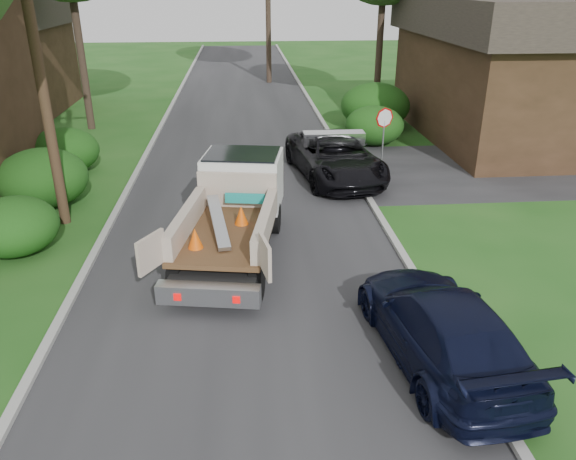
{
  "coord_description": "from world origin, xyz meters",
  "views": [
    {
      "loc": [
        -0.05,
        -11.19,
        6.74
      ],
      "look_at": [
        0.98,
        1.18,
        1.2
      ],
      "focal_mm": 35.0,
      "sensor_mm": 36.0,
      "label": 1
    }
  ],
  "objects_px": {
    "black_pickup": "(335,157)",
    "navy_suv": "(442,326)",
    "stop_sign": "(384,126)",
    "flatbed_truck": "(237,202)",
    "utility_pole": "(35,44)",
    "house_right": "(529,67)"
  },
  "relations": [
    {
      "from": "navy_suv",
      "to": "flatbed_truck",
      "type": "bearing_deg",
      "value": -61.63
    },
    {
      "from": "utility_pole",
      "to": "flatbed_truck",
      "type": "distance_m",
      "value": 6.8
    },
    {
      "from": "utility_pole",
      "to": "black_pickup",
      "type": "distance_m",
      "value": 10.46
    },
    {
      "from": "stop_sign",
      "to": "house_right",
      "type": "relative_size",
      "value": 0.19
    },
    {
      "from": "stop_sign",
      "to": "flatbed_truck",
      "type": "distance_m",
      "value": 8.06
    },
    {
      "from": "flatbed_truck",
      "to": "navy_suv",
      "type": "height_order",
      "value": "flatbed_truck"
    },
    {
      "from": "stop_sign",
      "to": "flatbed_truck",
      "type": "bearing_deg",
      "value": -132.77
    },
    {
      "from": "house_right",
      "to": "black_pickup",
      "type": "xyz_separation_m",
      "value": [
        -9.68,
        -5.45,
        -2.36
      ]
    },
    {
      "from": "flatbed_truck",
      "to": "black_pickup",
      "type": "height_order",
      "value": "flatbed_truck"
    },
    {
      "from": "flatbed_truck",
      "to": "black_pickup",
      "type": "xyz_separation_m",
      "value": [
        3.59,
        5.45,
        -0.45
      ]
    },
    {
      "from": "utility_pole",
      "to": "black_pickup",
      "type": "bearing_deg",
      "value": 22.05
    },
    {
      "from": "utility_pole",
      "to": "house_right",
      "type": "distance_m",
      "value": 20.66
    },
    {
      "from": "utility_pole",
      "to": "navy_suv",
      "type": "distance_m",
      "value": 12.57
    },
    {
      "from": "utility_pole",
      "to": "navy_suv",
      "type": "bearing_deg",
      "value": -39.48
    },
    {
      "from": "house_right",
      "to": "navy_suv",
      "type": "height_order",
      "value": "house_right"
    },
    {
      "from": "stop_sign",
      "to": "navy_suv",
      "type": "distance_m",
      "value": 11.66
    },
    {
      "from": "black_pickup",
      "to": "navy_suv",
      "type": "bearing_deg",
      "value": -97.25
    },
    {
      "from": "stop_sign",
      "to": "black_pickup",
      "type": "xyz_separation_m",
      "value": [
        -1.88,
        -0.45,
        -0.98
      ]
    },
    {
      "from": "flatbed_truck",
      "to": "navy_suv",
      "type": "distance_m",
      "value": 6.82
    },
    {
      "from": "stop_sign",
      "to": "utility_pole",
      "type": "bearing_deg",
      "value": -159.38
    },
    {
      "from": "black_pickup",
      "to": "navy_suv",
      "type": "relative_size",
      "value": 1.13
    },
    {
      "from": "black_pickup",
      "to": "house_right",
      "type": "bearing_deg",
      "value": 20.71
    }
  ]
}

